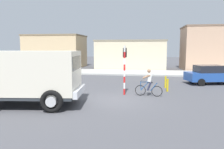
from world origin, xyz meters
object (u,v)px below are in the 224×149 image
Objects in this scene: bollard_near at (168,85)px; bollard_far at (166,82)px; truck_foreground at (29,74)px; cyclist at (149,83)px; car_red_near at (210,74)px; traffic_light_pole at (125,63)px.

bollard_near is 1.00× the size of bollard_far.
truck_foreground is at bearing -148.07° from bollard_near.
truck_foreground is at bearing -153.63° from cyclist.
car_red_near is (5.23, 5.36, -0.05)m from cyclist.
car_red_near is 4.77× the size of bollard_far.
traffic_light_pole reaches higher than truck_foreground.
traffic_light_pole reaches higher than bollard_near.
traffic_light_pole is at bearing 171.23° from cyclist.
car_red_near is 5.39m from bollard_near.
car_red_near is at bearing 36.30° from truck_foreground.
traffic_light_pole reaches higher than car_red_near.
cyclist reaches higher than bollard_far.
bollard_near is at bearing 25.61° from traffic_light_pole.
cyclist is at bearing -8.77° from traffic_light_pole.
car_red_near is at bearing 36.91° from traffic_light_pole.
truck_foreground is 1.32× the size of car_red_near.
truck_foreground is at bearing -141.15° from bollard_far.
bollard_far is (1.34, 3.04, -0.41)m from cyclist.
cyclist is 2.16m from bollard_near.
truck_foreground is 6.29× the size of bollard_far.
bollard_far is (0.00, 1.40, 0.00)m from bollard_near.
cyclist reaches higher than car_red_near.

